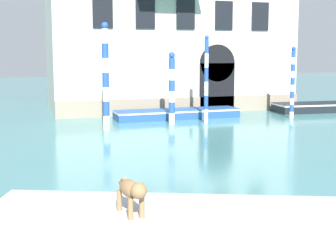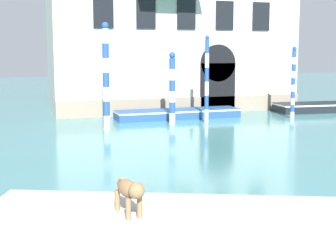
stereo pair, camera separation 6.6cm
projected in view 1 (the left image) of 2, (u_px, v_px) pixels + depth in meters
dog_on_deck at (132, 190)px, 7.83m from camera, size 0.39×0.99×0.66m
boat_moored_near_palazzo at (177, 113)px, 23.34m from camera, size 6.31×1.57×0.44m
boat_moored_far at (326, 107)px, 26.01m from camera, size 6.04×2.13×0.48m
mooring_pole_0 at (293, 82)px, 23.08m from camera, size 0.21×0.21×3.56m
mooring_pole_1 at (172, 88)px, 21.30m from camera, size 0.29×0.29×3.29m
mooring_pole_2 at (106, 76)px, 19.63m from camera, size 0.29×0.29×4.52m
mooring_pole_3 at (206, 79)px, 21.51m from camera, size 0.19×0.19×4.04m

